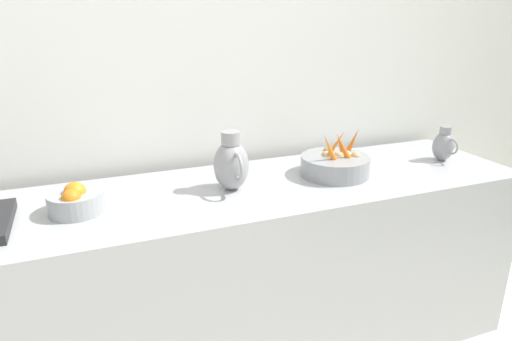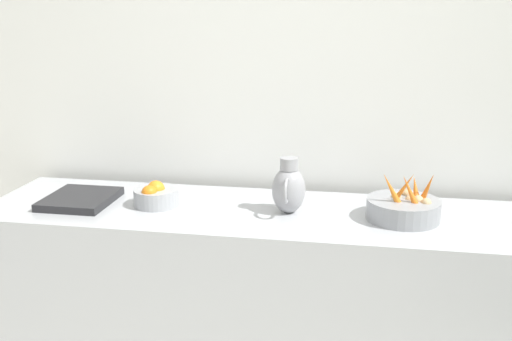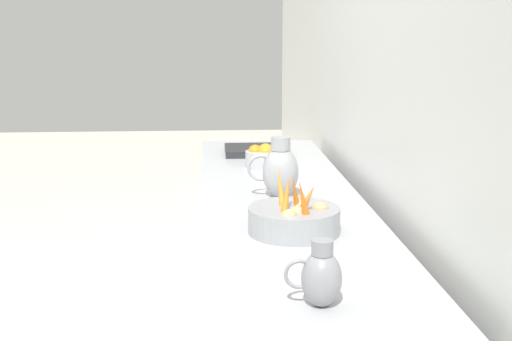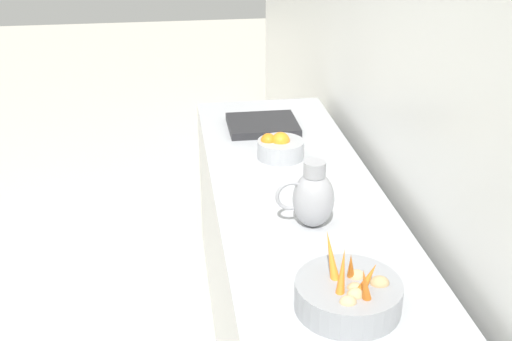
% 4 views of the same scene
% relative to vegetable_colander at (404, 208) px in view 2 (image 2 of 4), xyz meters
% --- Properties ---
extents(tile_wall_left, '(0.10, 8.39, 3.00)m').
position_rel_vegetable_colander_xyz_m(tile_wall_left, '(-0.45, -0.03, 0.58)').
color(tile_wall_left, white).
rests_on(tile_wall_left, ground_plane).
extents(prep_counter, '(0.68, 2.76, 0.87)m').
position_rel_vegetable_colander_xyz_m(prep_counter, '(-0.00, -0.53, -0.49)').
color(prep_counter, '#ADAFB5').
rests_on(prep_counter, ground_plane).
extents(vegetable_colander, '(0.32, 0.32, 0.22)m').
position_rel_vegetable_colander_xyz_m(vegetable_colander, '(0.00, 0.00, 0.00)').
color(vegetable_colander, gray).
rests_on(vegetable_colander, prep_counter).
extents(orange_bowl, '(0.21, 0.21, 0.12)m').
position_rel_vegetable_colander_xyz_m(orange_bowl, '(0.01, -1.12, -0.00)').
color(orange_bowl, '#9EA0A5').
rests_on(orange_bowl, prep_counter).
extents(metal_pitcher_tall, '(0.21, 0.15, 0.25)m').
position_rel_vegetable_colander_xyz_m(metal_pitcher_tall, '(-0.00, -0.50, 0.06)').
color(metal_pitcher_tall, '#939399').
rests_on(metal_pitcher_tall, prep_counter).
extents(counter_sink_basin, '(0.34, 0.30, 0.04)m').
position_rel_vegetable_colander_xyz_m(counter_sink_basin, '(0.03, -1.49, -0.03)').
color(counter_sink_basin, '#232326').
rests_on(counter_sink_basin, prep_counter).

